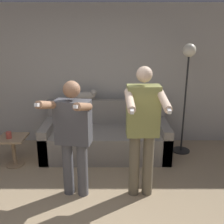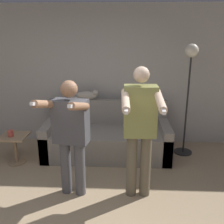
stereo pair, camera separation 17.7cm
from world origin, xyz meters
The scene contains 8 objects.
wall_back centered at (0.00, 2.63, 1.30)m, with size 10.00×0.05×2.60m.
couch centered at (0.33, 2.01, 0.29)m, with size 2.17×0.93×0.91m.
person_left centered at (-0.06, 0.77, 0.90)m, with size 0.59×0.72×1.55m.
person_right centered at (0.82, 0.77, 0.99)m, with size 0.49×0.68×1.73m.
cat centered at (-0.05, 2.36, 1.00)m, with size 0.53×0.12×0.19m.
floor_lamp centered at (1.71, 2.11, 1.45)m, with size 0.32×0.32×1.93m.
side_table centered at (-1.17, 1.60, 0.35)m, with size 0.43×0.43×0.49m.
cup centered at (-1.20, 1.55, 0.54)m, with size 0.09×0.09×0.11m.
Camera 2 is at (0.61, -2.29, 2.13)m, focal length 42.00 mm.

